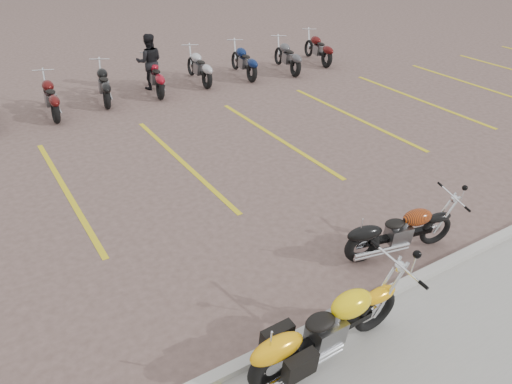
% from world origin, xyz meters
% --- Properties ---
extents(ground, '(100.00, 100.00, 0.00)m').
position_xyz_m(ground, '(0.00, 0.00, 0.00)').
color(ground, '#755A53').
rests_on(ground, ground).
extents(curb, '(60.00, 0.18, 0.12)m').
position_xyz_m(curb, '(0.00, -2.00, 0.06)').
color(curb, '#ADAAA3').
rests_on(curb, ground).
extents(parking_stripes, '(38.00, 5.50, 0.01)m').
position_xyz_m(parking_stripes, '(0.00, 4.00, 0.00)').
color(parking_stripes, gold).
rests_on(parking_stripes, ground).
extents(yellow_cruiser, '(2.48, 0.37, 1.02)m').
position_xyz_m(yellow_cruiser, '(-0.88, -2.40, 0.51)').
color(yellow_cruiser, black).
rests_on(yellow_cruiser, ground).
extents(flame_cruiser, '(2.09, 0.59, 0.87)m').
position_xyz_m(flame_cruiser, '(1.68, -1.24, 0.43)').
color(flame_cruiser, black).
rests_on(flame_cruiser, ground).
extents(person_b, '(1.04, 0.92, 1.78)m').
position_xyz_m(person_b, '(1.42, 9.46, 0.89)').
color(person_b, black).
rests_on(person_b, ground).
extents(bg_bike_row, '(19.10, 2.08, 1.10)m').
position_xyz_m(bg_bike_row, '(-1.10, 8.95, 0.55)').
color(bg_bike_row, black).
rests_on(bg_bike_row, ground).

